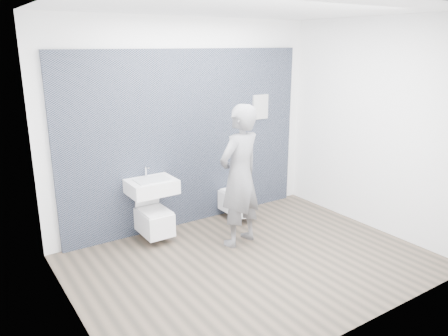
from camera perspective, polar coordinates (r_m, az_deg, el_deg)
ground at (r=5.24m, az=3.71°, el=-12.11°), size 4.00×4.00×0.00m
room_shell at (r=4.68m, az=4.10°, el=7.03°), size 4.00×4.00×4.00m
tile_wall at (r=6.35m, az=-4.37°, el=-6.88°), size 3.60×0.06×2.40m
washbasin at (r=5.60m, az=-9.43°, el=-2.35°), size 0.59×0.45×0.45m
toilet_square at (r=5.73m, az=-9.11°, el=-6.72°), size 0.35×0.51×0.68m
toilet_rounded at (r=6.31m, az=1.92°, el=-4.46°), size 0.34×0.58×0.31m
info_placard at (r=6.93m, az=4.48°, el=-4.88°), size 0.27×0.03×0.36m
visitor at (r=5.36m, az=2.04°, el=-1.08°), size 0.74×0.58×1.78m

